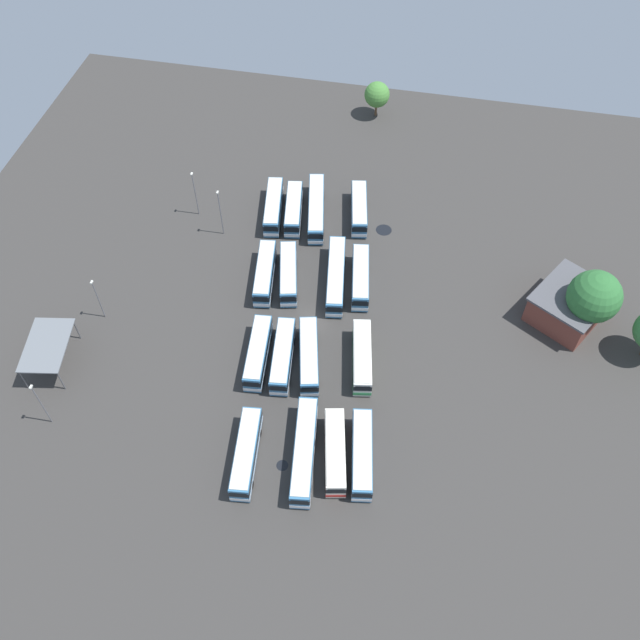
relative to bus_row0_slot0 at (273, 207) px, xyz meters
The scene contains 27 objects.
ground_plane 23.87m from the bus_row0_slot0, 27.50° to the left, with size 123.23×123.23×0.00m, color #383533.
bus_row0_slot0 is the anchor object (origin of this frame).
bus_row0_slot1 3.43m from the bus_row0_slot0, 91.95° to the left, with size 11.11×4.29×3.37m.
bus_row0_slot2 7.15m from the bus_row0_slot0, 98.64° to the left, with size 14.45×5.16×3.37m.
bus_row0_slot4 14.29m from the bus_row0_slot0, 99.56° to the left, with size 11.20×4.41×3.37m.
bus_row1_slot0 14.91m from the bus_row0_slot0, ahead, with size 11.69×4.20×3.37m.
bus_row1_slot1 15.31m from the bus_row0_slot0, 22.61° to the left, with size 11.40×4.99×3.37m.
bus_row1_slot3 18.47m from the bus_row0_slot0, 45.08° to the left, with size 14.45×4.60×3.37m.
bus_row1_slot4 21.03m from the bus_row0_slot0, 53.12° to the left, with size 11.59×4.24×3.37m.
bus_row2_slot0 29.90m from the bus_row0_slot0, ahead, with size 11.54×3.68×3.37m.
bus_row2_slot1 30.53m from the bus_row0_slot0, 16.39° to the left, with size 11.71×3.94×3.37m.
bus_row2_slot2 31.07m from the bus_row0_slot0, 23.12° to the left, with size 12.03×5.10×3.37m.
bus_row2_slot4 33.51m from the bus_row0_slot0, 35.56° to the left, with size 11.39×4.41×3.37m.
bus_row3_slot0 45.44m from the bus_row0_slot0, ahead, with size 12.00×3.88×3.37m.
bus_row3_slot2 45.43m from the bus_row0_slot0, 18.87° to the left, with size 14.44×4.41×3.37m.
bus_row3_slot3 46.28m from the bus_row0_slot0, 23.63° to the left, with size 11.36×4.73×3.37m.
bus_row3_slot4 47.39m from the bus_row0_slot0, 27.57° to the left, with size 11.83×4.34×3.37m.
depot_building 49.41m from the bus_row0_slot0, 75.33° to the left, with size 13.95×13.48×4.98m.
maintenance_shelter 42.50m from the bus_row0_slot0, 32.95° to the right, with size 10.14×7.23×4.27m.
lamp_post_near_entrance 48.75m from the bus_row0_slot0, 23.47° to the right, with size 0.56×0.28×8.64m.
lamp_post_mid_lot 9.78m from the bus_row0_slot0, 49.44° to the right, with size 0.56×0.28×9.00m.
lamp_post_far_corner 32.86m from the bus_row0_slot0, 36.30° to the right, with size 0.56×0.28×7.87m.
lamp_post_by_building 13.04m from the bus_row0_slot0, 79.41° to the right, with size 0.56×0.28×8.71m.
tree_northeast 33.62m from the bus_row0_slot0, 157.92° to the left, with size 4.78×4.78×6.98m.
tree_south_edge 52.17m from the bus_row0_slot0, 74.45° to the left, with size 7.60×7.60×10.44m.
puddle_near_shelter 46.36m from the bus_row0_slot0, 15.23° to the left, with size 1.54×1.54×0.01m, color black.
puddle_back_corner 18.80m from the bus_row0_slot0, 90.19° to the left, with size 2.64×2.64×0.01m, color black.
Camera 1 is at (61.20, 13.78, 80.29)m, focal length 38.58 mm.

